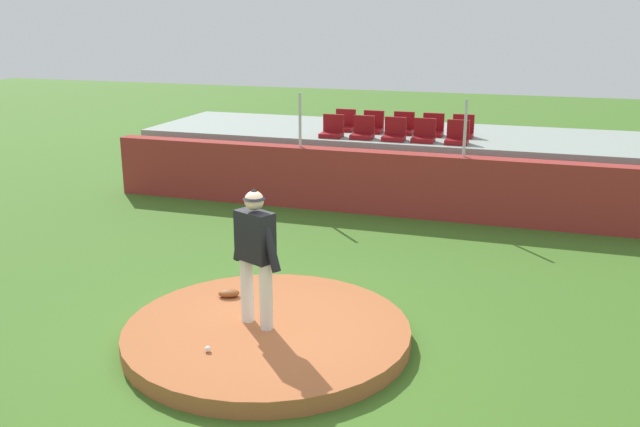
# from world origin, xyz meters

# --- Properties ---
(ground_plane) EXTENTS (60.00, 60.00, 0.00)m
(ground_plane) POSITION_xyz_m (0.00, 0.00, 0.00)
(ground_plane) COLOR #3C6821
(pitchers_mound) EXTENTS (3.69, 3.69, 0.22)m
(pitchers_mound) POSITION_xyz_m (0.00, 0.00, 0.11)
(pitchers_mound) COLOR #AA5C33
(pitchers_mound) RESTS_ON ground_plane
(pitcher) EXTENTS (0.80, 0.45, 1.81)m
(pitcher) POSITION_xyz_m (-0.14, -0.00, 1.27)
(pitcher) COLOR silver
(pitcher) RESTS_ON pitchers_mound
(baseball) EXTENTS (0.07, 0.07, 0.07)m
(baseball) POSITION_xyz_m (-0.40, -0.89, 0.25)
(baseball) COLOR white
(baseball) RESTS_ON pitchers_mound
(fielding_glove) EXTENTS (0.35, 0.30, 0.11)m
(fielding_glove) POSITION_xyz_m (-0.87, 0.72, 0.27)
(fielding_glove) COLOR brown
(fielding_glove) RESTS_ON pitchers_mound
(brick_barrier) EXTENTS (12.25, 0.40, 1.33)m
(brick_barrier) POSITION_xyz_m (0.00, 6.30, 0.66)
(brick_barrier) COLOR maroon
(brick_barrier) RESTS_ON ground_plane
(fence_post_left) EXTENTS (0.06, 0.06, 1.15)m
(fence_post_left) POSITION_xyz_m (-1.78, 6.30, 1.90)
(fence_post_left) COLOR silver
(fence_post_left) RESTS_ON brick_barrier
(fence_post_right) EXTENTS (0.06, 0.06, 1.15)m
(fence_post_right) POSITION_xyz_m (1.69, 6.30, 1.90)
(fence_post_right) COLOR silver
(fence_post_right) RESTS_ON brick_barrier
(bleacher_platform) EXTENTS (12.21, 3.46, 1.37)m
(bleacher_platform) POSITION_xyz_m (0.00, 8.70, 0.68)
(bleacher_platform) COLOR gray
(bleacher_platform) RESTS_ON ground_plane
(stadium_chair_0) EXTENTS (0.48, 0.44, 0.50)m
(stadium_chair_0) POSITION_xyz_m (-1.42, 7.48, 1.53)
(stadium_chair_0) COLOR maroon
(stadium_chair_0) RESTS_ON bleacher_platform
(stadium_chair_1) EXTENTS (0.48, 0.44, 0.50)m
(stadium_chair_1) POSITION_xyz_m (-0.71, 7.50, 1.53)
(stadium_chair_1) COLOR maroon
(stadium_chair_1) RESTS_ON bleacher_platform
(stadium_chair_2) EXTENTS (0.48, 0.44, 0.50)m
(stadium_chair_2) POSITION_xyz_m (0.02, 7.49, 1.53)
(stadium_chair_2) COLOR maroon
(stadium_chair_2) RESTS_ON bleacher_platform
(stadium_chair_3) EXTENTS (0.48, 0.44, 0.50)m
(stadium_chair_3) POSITION_xyz_m (0.67, 7.51, 1.53)
(stadium_chair_3) COLOR maroon
(stadium_chair_3) RESTS_ON bleacher_platform
(stadium_chair_4) EXTENTS (0.48, 0.44, 0.50)m
(stadium_chair_4) POSITION_xyz_m (1.40, 7.50, 1.53)
(stadium_chair_4) COLOR maroon
(stadium_chair_4) RESTS_ON bleacher_platform
(stadium_chair_5) EXTENTS (0.48, 0.44, 0.50)m
(stadium_chair_5) POSITION_xyz_m (-1.40, 8.42, 1.53)
(stadium_chair_5) COLOR maroon
(stadium_chair_5) RESTS_ON bleacher_platform
(stadium_chair_6) EXTENTS (0.48, 0.44, 0.50)m
(stadium_chair_6) POSITION_xyz_m (-0.69, 8.37, 1.53)
(stadium_chair_6) COLOR maroon
(stadium_chair_6) RESTS_ON bleacher_platform
(stadium_chair_7) EXTENTS (0.48, 0.44, 0.50)m
(stadium_chair_7) POSITION_xyz_m (0.03, 8.40, 1.53)
(stadium_chair_7) COLOR maroon
(stadium_chair_7) RESTS_ON bleacher_platform
(stadium_chair_8) EXTENTS (0.48, 0.44, 0.50)m
(stadium_chair_8) POSITION_xyz_m (0.73, 8.37, 1.53)
(stadium_chair_8) COLOR maroon
(stadium_chair_8) RESTS_ON bleacher_platform
(stadium_chair_9) EXTENTS (0.48, 0.44, 0.50)m
(stadium_chair_9) POSITION_xyz_m (1.41, 8.37, 1.53)
(stadium_chair_9) COLOR maroon
(stadium_chair_9) RESTS_ON bleacher_platform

